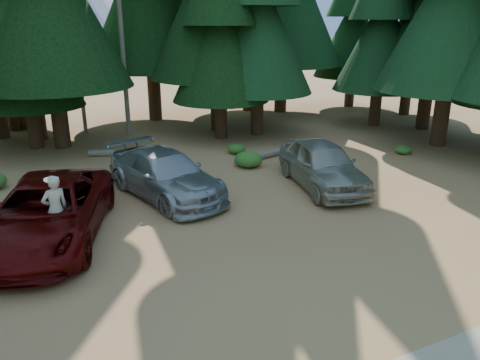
{
  "coord_description": "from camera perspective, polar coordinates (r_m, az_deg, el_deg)",
  "views": [
    {
      "loc": [
        -4.31,
        -9.8,
        5.86
      ],
      "look_at": [
        1.4,
        2.17,
        1.25
      ],
      "focal_mm": 35.0,
      "sensor_mm": 36.0,
      "label": 1
    }
  ],
  "objects": [
    {
      "name": "log_right",
      "position": [
        21.18,
        4.67,
        3.49
      ],
      "size": [
        4.88,
        1.65,
        0.32
      ],
      "primitive_type": "cylinder",
      "rotation": [
        0.0,
        1.57,
        0.27
      ],
      "color": "slate",
      "rests_on": "ground"
    },
    {
      "name": "silver_minivan_right",
      "position": [
        17.19,
        10.01,
        1.9
      ],
      "size": [
        2.91,
        5.24,
        1.69
      ],
      "primitive_type": "imported",
      "rotation": [
        0.0,
        0.0,
        -0.19
      ],
      "color": "#A9A696",
      "rests_on": "ground"
    },
    {
      "name": "silver_minivan_center",
      "position": [
        16.21,
        -9.11,
        0.67
      ],
      "size": [
        3.44,
        5.76,
        1.56
      ],
      "primitive_type": "imported",
      "rotation": [
        0.0,
        0.0,
        0.25
      ],
      "color": "#A4A7AC",
      "rests_on": "ground"
    },
    {
      "name": "log_left",
      "position": [
        18.23,
        -12.44,
        0.48
      ],
      "size": [
        4.42,
        1.29,
        0.32
      ],
      "primitive_type": "cylinder",
      "rotation": [
        0.0,
        1.57,
        -0.22
      ],
      "color": "slate",
      "rests_on": "ground"
    },
    {
      "name": "shrub_far_left",
      "position": [
        16.88,
        -25.18,
        -2.18
      ],
      "size": [
        0.87,
        0.87,
        0.48
      ],
      "primitive_type": "ellipsoid",
      "color": "#26641E",
      "rests_on": "ground"
    },
    {
      "name": "snag_front",
      "position": [
        24.83,
        -14.44,
        18.93
      ],
      "size": [
        0.24,
        0.24,
        12.0
      ],
      "primitive_type": "cylinder",
      "color": "slate",
      "rests_on": "ground"
    },
    {
      "name": "ground",
      "position": [
        12.2,
        -1.59,
        -9.53
      ],
      "size": [
        160.0,
        160.0,
        0.0
      ],
      "primitive_type": "plane",
      "color": "#AA6D48",
      "rests_on": "ground"
    },
    {
      "name": "shrub_far_right",
      "position": [
        19.38,
        1.05,
        2.55
      ],
      "size": [
        1.16,
        1.16,
        0.64
      ],
      "primitive_type": "ellipsoid",
      "color": "#26641E",
      "rests_on": "ground"
    },
    {
      "name": "forest_belt_north",
      "position": [
        25.84,
        -15.31,
        5.38
      ],
      "size": [
        36.0,
        7.0,
        22.0
      ],
      "primitive_type": null,
      "color": "black",
      "rests_on": "ground"
    },
    {
      "name": "red_pickup",
      "position": [
        13.85,
        -22.41,
        -3.6
      ],
      "size": [
        4.65,
        6.65,
        1.69
      ],
      "primitive_type": "imported",
      "rotation": [
        0.0,
        0.0,
        -0.34
      ],
      "color": "#530707",
      "rests_on": "ground"
    },
    {
      "name": "log_mid",
      "position": [
        21.51,
        -13.21,
        3.26
      ],
      "size": [
        3.48,
        1.75,
        0.3
      ],
      "primitive_type": "cylinder",
      "rotation": [
        0.0,
        1.57,
        -0.41
      ],
      "color": "slate",
      "rests_on": "ground"
    },
    {
      "name": "snag_back",
      "position": [
        26.0,
        -19.44,
        16.24
      ],
      "size": [
        0.2,
        0.2,
        10.0
      ],
      "primitive_type": "cylinder",
      "color": "slate",
      "rests_on": "ground"
    },
    {
      "name": "frisbee_player",
      "position": [
        12.94,
        -21.57,
        -3.29
      ],
      "size": [
        0.76,
        0.61,
        1.81
      ],
      "rotation": [
        0.0,
        0.0,
        3.45
      ],
      "color": "beige",
      "rests_on": "ground"
    },
    {
      "name": "shrub_edge_east",
      "position": [
        22.52,
        19.28,
        3.51
      ],
      "size": [
        0.72,
        0.72,
        0.39
      ],
      "primitive_type": "ellipsoid",
      "color": "#26641E",
      "rests_on": "ground"
    },
    {
      "name": "shrub_center_right",
      "position": [
        19.78,
        -9.32,
        2.61
      ],
      "size": [
        1.12,
        1.12,
        0.62
      ],
      "primitive_type": "ellipsoid",
      "color": "#26641E",
      "rests_on": "ground"
    },
    {
      "name": "shrub_right",
      "position": [
        21.31,
        -0.43,
        3.83
      ],
      "size": [
        0.81,
        0.81,
        0.45
      ],
      "primitive_type": "ellipsoid",
      "color": "#26641E",
      "rests_on": "ground"
    },
    {
      "name": "shrub_center_left",
      "position": [
        17.79,
        -11.23,
        0.33
      ],
      "size": [
        0.83,
        0.83,
        0.46
      ],
      "primitive_type": "ellipsoid",
      "color": "#26641E",
      "rests_on": "ground"
    }
  ]
}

